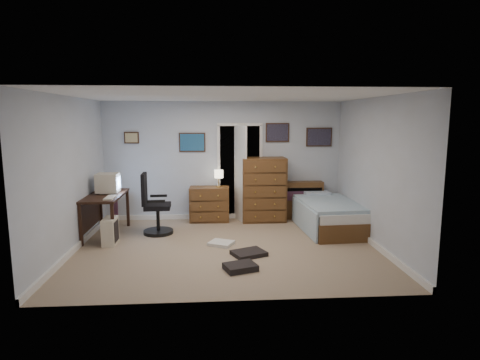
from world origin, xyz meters
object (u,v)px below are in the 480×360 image
at_px(tall_dresser, 263,189).
at_px(low_dresser, 209,204).
at_px(bed, 327,214).
at_px(office_chair, 154,211).
at_px(computer_desk, 101,204).

bearing_deg(tall_dresser, low_dresser, 177.31).
bearing_deg(low_dresser, bed, -16.38).
xyz_separation_m(office_chair, tall_dresser, (2.16, 0.84, 0.23)).
bearing_deg(low_dresser, office_chair, -137.62).
bearing_deg(office_chair, low_dresser, 37.70).
xyz_separation_m(office_chair, low_dresser, (1.02, 0.86, -0.08)).
height_order(office_chair, tall_dresser, tall_dresser).
xyz_separation_m(office_chair, bed, (3.31, 0.09, -0.15)).
relative_size(office_chair, low_dresser, 1.40).
distance_m(tall_dresser, bed, 1.43).
bearing_deg(tall_dresser, office_chair, -160.26).
relative_size(computer_desk, bed, 0.68).
bearing_deg(computer_desk, office_chair, 2.23).
height_order(computer_desk, tall_dresser, tall_dresser).
xyz_separation_m(computer_desk, office_chair, (0.97, 0.04, -0.15)).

